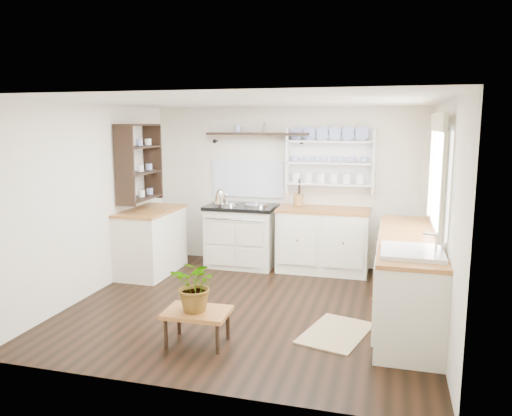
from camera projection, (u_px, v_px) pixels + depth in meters
name	position (u px, v px, depth m)	size (l,w,h in m)	color
floor	(251.00, 306.00, 5.72)	(4.00, 3.80, 0.01)	black
wall_back	(286.00, 187.00, 7.34)	(4.00, 0.02, 2.30)	silver
wall_right	(442.00, 216.00, 5.01)	(0.02, 3.80, 2.30)	silver
wall_left	(93.00, 200.00, 6.05)	(0.02, 3.80, 2.30)	silver
ceiling	(251.00, 101.00, 5.34)	(4.00, 3.80, 0.01)	white
window	(438.00, 173.00, 5.10)	(0.08, 1.55, 1.22)	white
aga_cooker	(242.00, 235.00, 7.29)	(1.00, 0.70, 0.93)	beige
back_cabinets	(323.00, 239.00, 7.01)	(1.27, 0.63, 0.90)	silver
right_cabinets	(407.00, 277.00, 5.30)	(0.62, 2.43, 0.90)	silver
belfast_sink	(411.00, 265.00, 4.53)	(0.55, 0.60, 0.45)	white
left_cabinets	(151.00, 240.00, 6.94)	(0.62, 1.13, 0.90)	silver
plate_rack	(331.00, 160.00, 7.07)	(1.20, 0.22, 0.90)	white
high_shelf	(258.00, 135.00, 7.20)	(1.50, 0.29, 0.16)	black
left_shelving	(139.00, 162.00, 6.79)	(0.28, 0.80, 1.05)	black
kettle	(220.00, 197.00, 7.15)	(0.17, 0.17, 0.21)	silver
utensil_crock	(298.00, 200.00, 7.10)	(0.14, 0.14, 0.16)	olive
center_table	(197.00, 315.00, 4.70)	(0.62, 0.45, 0.33)	brown
potted_plant	(197.00, 285.00, 4.65)	(0.45, 0.39, 0.50)	#3F7233
floor_rug	(336.00, 333.00, 4.97)	(0.55, 0.85, 0.02)	#8A7C50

